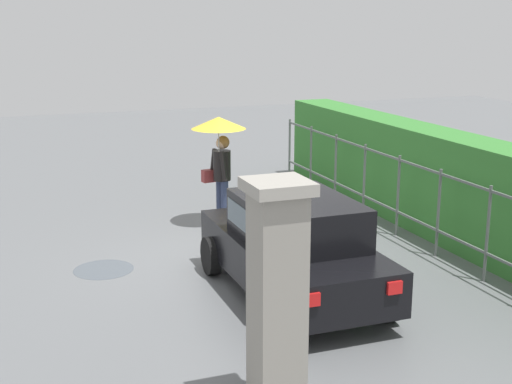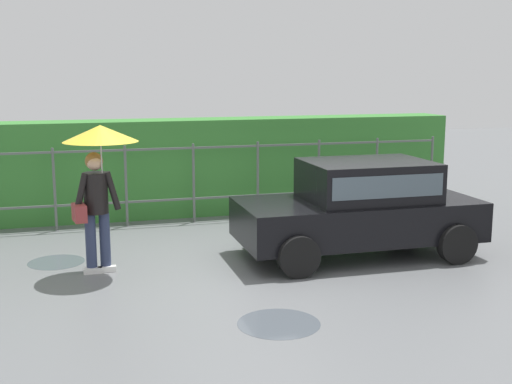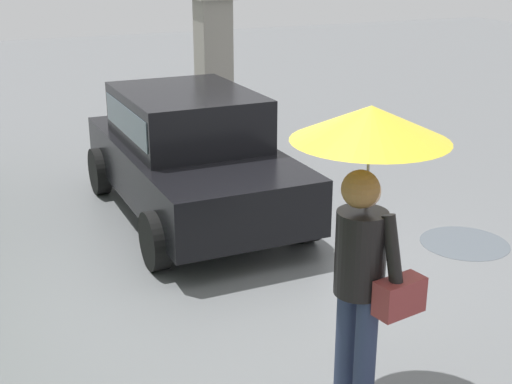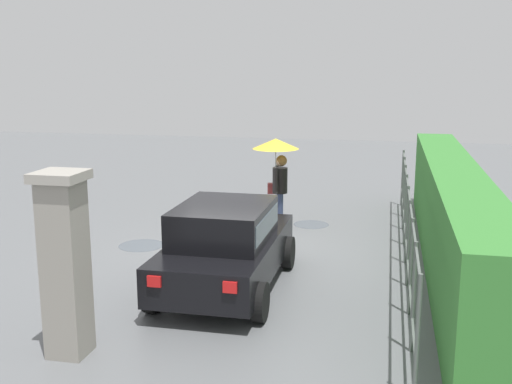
% 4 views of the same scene
% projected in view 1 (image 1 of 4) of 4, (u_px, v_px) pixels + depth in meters
% --- Properties ---
extents(ground_plane, '(40.00, 40.00, 0.00)m').
position_uv_depth(ground_plane, '(236.00, 262.00, 11.66)').
color(ground_plane, slate).
extents(car, '(3.74, 1.87, 1.48)m').
position_uv_depth(car, '(294.00, 243.00, 10.00)').
color(car, black).
rests_on(car, ground).
extents(pedestrian, '(1.04, 1.04, 2.11)m').
position_uv_depth(pedestrian, '(219.00, 143.00, 13.44)').
color(pedestrian, '#2D3856').
rests_on(pedestrian, ground).
extents(gate_pillar, '(0.60, 0.60, 2.42)m').
position_uv_depth(gate_pillar, '(277.00, 297.00, 6.95)').
color(gate_pillar, gray).
rests_on(gate_pillar, ground).
extents(fence_section, '(10.16, 0.05, 1.50)m').
position_uv_depth(fence_section, '(398.00, 192.00, 12.90)').
color(fence_section, '#59605B').
rests_on(fence_section, ground).
extents(hedge_row, '(11.11, 0.90, 1.90)m').
position_uv_depth(hedge_row, '(436.00, 182.00, 13.14)').
color(hedge_row, '#387F33').
rests_on(hedge_row, ground).
extents(puddle_near, '(0.96, 0.96, 0.00)m').
position_uv_depth(puddle_near, '(104.00, 269.00, 11.29)').
color(puddle_near, '#4C545B').
rests_on(puddle_near, ground).
extents(puddle_far, '(0.84, 0.84, 0.00)m').
position_uv_depth(puddle_far, '(244.00, 212.00, 14.66)').
color(puddle_far, '#4C545B').
rests_on(puddle_far, ground).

